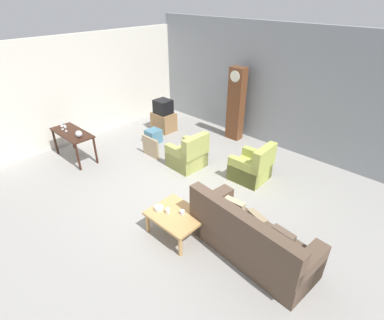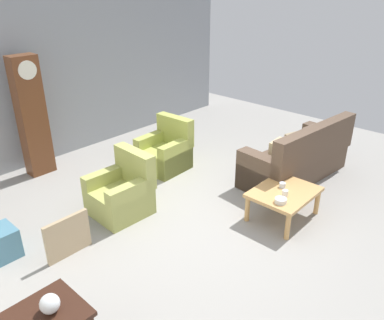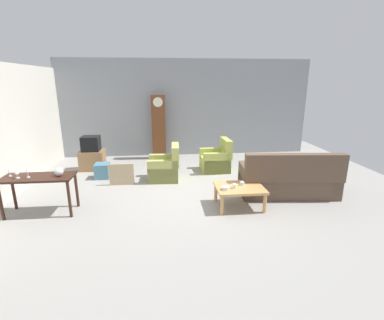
# 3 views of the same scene
# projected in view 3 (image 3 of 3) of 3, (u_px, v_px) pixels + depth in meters

# --- Properties ---
(ground_plane) EXTENTS (10.40, 10.40, 0.00)m
(ground_plane) POSITION_uv_depth(u_px,v_px,m) (199.00, 192.00, 6.50)
(ground_plane) COLOR #999691
(garage_door_wall) EXTENTS (8.40, 0.16, 3.20)m
(garage_door_wall) POSITION_uv_depth(u_px,v_px,m) (186.00, 108.00, 9.51)
(garage_door_wall) COLOR gray
(garage_door_wall) RESTS_ON ground_plane
(pegboard_wall_left) EXTENTS (0.12, 6.40, 2.88)m
(pegboard_wall_left) POSITION_uv_depth(u_px,v_px,m) (6.00, 131.00, 6.07)
(pegboard_wall_left) COLOR silver
(pegboard_wall_left) RESTS_ON ground_plane
(couch_floral) EXTENTS (2.17, 1.08, 1.04)m
(couch_floral) POSITION_uv_depth(u_px,v_px,m) (289.00, 180.00, 6.23)
(couch_floral) COLOR brown
(couch_floral) RESTS_ON ground_plane
(armchair_olive_near) EXTENTS (0.82, 0.79, 0.92)m
(armchair_olive_near) POSITION_uv_depth(u_px,v_px,m) (165.00, 168.00, 7.28)
(armchair_olive_near) COLOR tan
(armchair_olive_near) RESTS_ON ground_plane
(armchair_olive_far) EXTENTS (0.82, 0.79, 0.92)m
(armchair_olive_far) POSITION_uv_depth(u_px,v_px,m) (216.00, 160.00, 8.00)
(armchair_olive_far) COLOR #ADB753
(armchair_olive_far) RESTS_ON ground_plane
(coffee_table_wood) EXTENTS (0.96, 0.76, 0.44)m
(coffee_table_wood) POSITION_uv_depth(u_px,v_px,m) (240.00, 190.00, 5.66)
(coffee_table_wood) COLOR tan
(coffee_table_wood) RESTS_ON ground_plane
(console_table_dark) EXTENTS (1.30, 0.56, 0.75)m
(console_table_dark) POSITION_uv_depth(u_px,v_px,m) (38.00, 182.00, 5.32)
(console_table_dark) COLOR #381E14
(console_table_dark) RESTS_ON ground_plane
(grandfather_clock) EXTENTS (0.44, 0.30, 2.07)m
(grandfather_clock) POSITION_uv_depth(u_px,v_px,m) (159.00, 127.00, 9.11)
(grandfather_clock) COLOR brown
(grandfather_clock) RESTS_ON ground_plane
(tv_stand_cabinet) EXTENTS (0.68, 0.52, 0.56)m
(tv_stand_cabinet) POSITION_uv_depth(u_px,v_px,m) (93.00, 160.00, 8.11)
(tv_stand_cabinet) COLOR #997047
(tv_stand_cabinet) RESTS_ON ground_plane
(tv_crt) EXTENTS (0.48, 0.44, 0.42)m
(tv_crt) POSITION_uv_depth(u_px,v_px,m) (91.00, 144.00, 7.98)
(tv_crt) COLOR black
(tv_crt) RESTS_ON tv_stand_cabinet
(framed_picture_leaning) EXTENTS (0.60, 0.05, 0.54)m
(framed_picture_leaning) POSITION_uv_depth(u_px,v_px,m) (122.00, 174.00, 6.90)
(framed_picture_leaning) COLOR tan
(framed_picture_leaning) RESTS_ON ground_plane
(storage_box_blue) EXTENTS (0.36, 0.39, 0.39)m
(storage_box_blue) POSITION_uv_depth(u_px,v_px,m) (102.00, 171.00, 7.42)
(storage_box_blue) COLOR teal
(storage_box_blue) RESTS_ON ground_plane
(glass_dome_cloche) EXTENTS (0.16, 0.16, 0.16)m
(glass_dome_cloche) POSITION_uv_depth(u_px,v_px,m) (59.00, 172.00, 5.30)
(glass_dome_cloche) COLOR silver
(glass_dome_cloche) RESTS_ON console_table_dark
(cup_white_porcelain) EXTENTS (0.08, 0.08, 0.09)m
(cup_white_porcelain) POSITION_uv_depth(u_px,v_px,m) (234.00, 186.00, 5.54)
(cup_white_porcelain) COLOR white
(cup_white_porcelain) RESTS_ON coffee_table_wood
(cup_blue_rimmed) EXTENTS (0.09, 0.09, 0.07)m
(cup_blue_rimmed) POSITION_uv_depth(u_px,v_px,m) (242.00, 184.00, 5.72)
(cup_blue_rimmed) COLOR silver
(cup_blue_rimmed) RESTS_ON coffee_table_wood
(bowl_white_stacked) EXTENTS (0.16, 0.16, 0.06)m
(bowl_white_stacked) POSITION_uv_depth(u_px,v_px,m) (226.00, 188.00, 5.48)
(bowl_white_stacked) COLOR white
(bowl_white_stacked) RESTS_ON coffee_table_wood
(wine_glass_tall) EXTENTS (0.06, 0.06, 0.16)m
(wine_glass_tall) POSITION_uv_depth(u_px,v_px,m) (9.00, 171.00, 5.25)
(wine_glass_tall) COLOR silver
(wine_glass_tall) RESTS_ON console_table_dark
(wine_glass_mid) EXTENTS (0.08, 0.08, 0.17)m
(wine_glass_mid) POSITION_uv_depth(u_px,v_px,m) (17.00, 173.00, 5.14)
(wine_glass_mid) COLOR silver
(wine_glass_mid) RESTS_ON console_table_dark
(wine_glass_short) EXTENTS (0.07, 0.07, 0.21)m
(wine_glass_short) POSITION_uv_depth(u_px,v_px,m) (27.00, 171.00, 5.16)
(wine_glass_short) COLOR silver
(wine_glass_short) RESTS_ON console_table_dark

